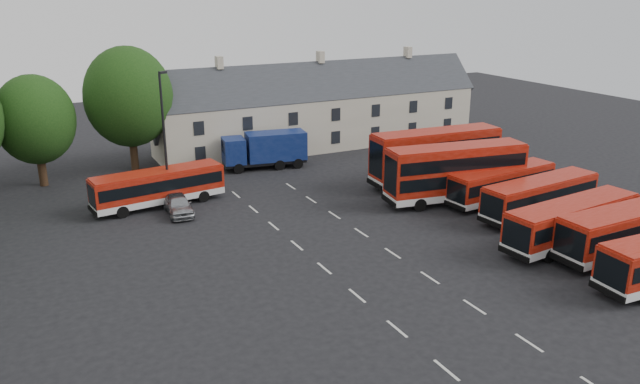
{
  "coord_description": "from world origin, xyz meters",
  "views": [
    {
      "loc": [
        -16.05,
        -28.94,
        16.45
      ],
      "look_at": [
        3.53,
        9.52,
        2.2
      ],
      "focal_mm": 35.0,
      "sensor_mm": 36.0,
      "label": 1
    }
  ],
  "objects_px": {
    "bus_dd_south": "(456,170)",
    "lamppost": "(164,136)",
    "box_truck": "(266,148)",
    "silver_car": "(178,204)"
  },
  "relations": [
    {
      "from": "box_truck",
      "to": "silver_car",
      "type": "xyz_separation_m",
      "value": [
        -10.75,
        -8.71,
        -1.15
      ]
    },
    {
      "from": "lamppost",
      "to": "silver_car",
      "type": "bearing_deg",
      "value": -88.81
    },
    {
      "from": "bus_dd_south",
      "to": "lamppost",
      "type": "distance_m",
      "value": 22.9
    },
    {
      "from": "silver_car",
      "to": "lamppost",
      "type": "relative_size",
      "value": 0.43
    },
    {
      "from": "lamppost",
      "to": "bus_dd_south",
      "type": "bearing_deg",
      "value": -25.45
    },
    {
      "from": "bus_dd_south",
      "to": "lamppost",
      "type": "bearing_deg",
      "value": 163.49
    },
    {
      "from": "box_truck",
      "to": "silver_car",
      "type": "relative_size",
      "value": 1.81
    },
    {
      "from": "box_truck",
      "to": "lamppost",
      "type": "relative_size",
      "value": 0.77
    },
    {
      "from": "bus_dd_south",
      "to": "box_truck",
      "type": "xyz_separation_m",
      "value": [
        -9.7,
        15.97,
        -0.73
      ]
    },
    {
      "from": "lamppost",
      "to": "box_truck",
      "type": "bearing_deg",
      "value": 29.91
    }
  ]
}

